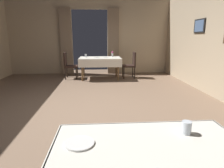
{
  "coord_description": "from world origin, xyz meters",
  "views": [
    {
      "loc": [
        0.33,
        -3.73,
        1.44
      ],
      "look_at": [
        0.61,
        0.26,
        0.47
      ],
      "focal_mm": 30.8,
      "sensor_mm": 36.0,
      "label": 1
    }
  ],
  "objects_px": {
    "glass_near_b": "(187,128)",
    "dining_table_mid": "(100,60)",
    "chair_mid_left": "(69,64)",
    "glass_mid_d": "(86,56)",
    "chair_mid_right": "(131,64)",
    "plate_near_c": "(80,143)",
    "flower_vase_mid": "(112,54)",
    "plate_mid_b": "(97,57)",
    "plate_mid_c": "(105,57)"
  },
  "relations": [
    {
      "from": "glass_near_b",
      "to": "dining_table_mid",
      "type": "bearing_deg",
      "value": 95.99
    },
    {
      "from": "chair_mid_left",
      "to": "glass_mid_d",
      "type": "xyz_separation_m",
      "value": [
        0.61,
        0.04,
        0.29
      ]
    },
    {
      "from": "chair_mid_right",
      "to": "glass_mid_d",
      "type": "bearing_deg",
      "value": 177.91
    },
    {
      "from": "glass_near_b",
      "to": "plate_near_c",
      "type": "distance_m",
      "value": 0.78
    },
    {
      "from": "chair_mid_right",
      "to": "flower_vase_mid",
      "type": "bearing_deg",
      "value": 165.68
    },
    {
      "from": "flower_vase_mid",
      "to": "chair_mid_right",
      "type": "bearing_deg",
      "value": -14.32
    },
    {
      "from": "plate_near_c",
      "to": "plate_mid_b",
      "type": "relative_size",
      "value": 0.95
    },
    {
      "from": "dining_table_mid",
      "to": "plate_mid_c",
      "type": "height_order",
      "value": "plate_mid_c"
    },
    {
      "from": "dining_table_mid",
      "to": "plate_mid_b",
      "type": "xyz_separation_m",
      "value": [
        -0.12,
        0.07,
        0.1
      ]
    },
    {
      "from": "plate_near_c",
      "to": "glass_mid_d",
      "type": "relative_size",
      "value": 1.73
    },
    {
      "from": "chair_mid_right",
      "to": "chair_mid_left",
      "type": "height_order",
      "value": "same"
    },
    {
      "from": "plate_mid_c",
      "to": "glass_mid_d",
      "type": "height_order",
      "value": "glass_mid_d"
    },
    {
      "from": "chair_mid_left",
      "to": "glass_near_b",
      "type": "distance_m",
      "value": 5.88
    },
    {
      "from": "plate_near_c",
      "to": "flower_vase_mid",
      "type": "bearing_deg",
      "value": 83.73
    },
    {
      "from": "glass_near_b",
      "to": "glass_mid_d",
      "type": "bearing_deg",
      "value": 100.86
    },
    {
      "from": "dining_table_mid",
      "to": "glass_near_b",
      "type": "bearing_deg",
      "value": -84.01
    },
    {
      "from": "chair_mid_right",
      "to": "plate_mid_b",
      "type": "height_order",
      "value": "chair_mid_right"
    },
    {
      "from": "flower_vase_mid",
      "to": "glass_mid_d",
      "type": "distance_m",
      "value": 0.97
    },
    {
      "from": "plate_near_c",
      "to": "glass_mid_d",
      "type": "height_order",
      "value": "glass_mid_d"
    },
    {
      "from": "dining_table_mid",
      "to": "plate_mid_c",
      "type": "bearing_deg",
      "value": 14.76
    },
    {
      "from": "dining_table_mid",
      "to": "plate_near_c",
      "type": "bearing_deg",
      "value": -91.93
    },
    {
      "from": "plate_mid_b",
      "to": "plate_mid_c",
      "type": "relative_size",
      "value": 1.11
    },
    {
      "from": "dining_table_mid",
      "to": "chair_mid_left",
      "type": "height_order",
      "value": "chair_mid_left"
    },
    {
      "from": "glass_near_b",
      "to": "plate_mid_b",
      "type": "height_order",
      "value": "glass_near_b"
    },
    {
      "from": "chair_mid_right",
      "to": "plate_near_c",
      "type": "distance_m",
      "value": 5.84
    },
    {
      "from": "glass_near_b",
      "to": "glass_mid_d",
      "type": "height_order",
      "value": "glass_mid_d"
    },
    {
      "from": "chair_mid_left",
      "to": "plate_near_c",
      "type": "height_order",
      "value": "chair_mid_left"
    },
    {
      "from": "glass_near_b",
      "to": "plate_mid_b",
      "type": "bearing_deg",
      "value": 97.1
    },
    {
      "from": "glass_near_b",
      "to": "plate_near_c",
      "type": "height_order",
      "value": "glass_near_b"
    },
    {
      "from": "flower_vase_mid",
      "to": "chair_mid_left",
      "type": "bearing_deg",
      "value": -174.63
    },
    {
      "from": "dining_table_mid",
      "to": "plate_mid_c",
      "type": "relative_size",
      "value": 7.73
    },
    {
      "from": "dining_table_mid",
      "to": "plate_mid_b",
      "type": "height_order",
      "value": "plate_mid_b"
    },
    {
      "from": "chair_mid_right",
      "to": "plate_mid_b",
      "type": "xyz_separation_m",
      "value": [
        -1.23,
        0.0,
        0.24
      ]
    },
    {
      "from": "plate_mid_b",
      "to": "dining_table_mid",
      "type": "bearing_deg",
      "value": -31.63
    },
    {
      "from": "plate_mid_b",
      "to": "glass_mid_d",
      "type": "height_order",
      "value": "glass_mid_d"
    },
    {
      "from": "glass_near_b",
      "to": "plate_near_c",
      "type": "bearing_deg",
      "value": -173.69
    },
    {
      "from": "glass_near_b",
      "to": "plate_mid_b",
      "type": "xyz_separation_m",
      "value": [
        -0.7,
        5.61,
        -0.04
      ]
    },
    {
      "from": "plate_mid_c",
      "to": "glass_mid_d",
      "type": "xyz_separation_m",
      "value": [
        -0.7,
        0.08,
        0.05
      ]
    },
    {
      "from": "chair_mid_left",
      "to": "flower_vase_mid",
      "type": "distance_m",
      "value": 1.61
    },
    {
      "from": "chair_mid_right",
      "to": "plate_mid_c",
      "type": "height_order",
      "value": "chair_mid_right"
    },
    {
      "from": "chair_mid_right",
      "to": "dining_table_mid",
      "type": "bearing_deg",
      "value": -176.28
    },
    {
      "from": "plate_near_c",
      "to": "glass_mid_d",
      "type": "bearing_deg",
      "value": 93.16
    },
    {
      "from": "dining_table_mid",
      "to": "chair_mid_right",
      "type": "xyz_separation_m",
      "value": [
        1.11,
        0.07,
        -0.14
      ]
    },
    {
      "from": "chair_mid_right",
      "to": "plate_mid_c",
      "type": "distance_m",
      "value": 0.95
    },
    {
      "from": "plate_near_c",
      "to": "flower_vase_mid",
      "type": "distance_m",
      "value": 5.9
    },
    {
      "from": "dining_table_mid",
      "to": "glass_near_b",
      "type": "height_order",
      "value": "glass_near_b"
    },
    {
      "from": "dining_table_mid",
      "to": "plate_near_c",
      "type": "xyz_separation_m",
      "value": [
        -0.19,
        -5.62,
        0.1
      ]
    },
    {
      "from": "chair_mid_left",
      "to": "plate_near_c",
      "type": "xyz_separation_m",
      "value": [
        0.92,
        -5.71,
        0.24
      ]
    },
    {
      "from": "plate_near_c",
      "to": "glass_mid_d",
      "type": "distance_m",
      "value": 5.76
    },
    {
      "from": "chair_mid_left",
      "to": "dining_table_mid",
      "type": "bearing_deg",
      "value": -4.77
    }
  ]
}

